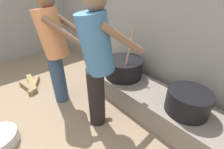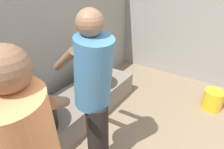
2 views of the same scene
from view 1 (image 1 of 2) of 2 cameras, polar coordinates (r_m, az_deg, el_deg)
block_enclosure_rear at (r=2.55m, az=12.57°, el=16.75°), size 5.73×0.20×1.95m
hearth_ledge at (r=2.22m, az=13.32°, el=-9.07°), size 2.28×0.60×0.32m
cooking_pot_main at (r=2.33m, az=4.40°, el=2.63°), size 0.58×0.58×0.73m
cooking_pot_secondary at (r=1.86m, az=26.76°, el=-9.11°), size 0.46×0.46×0.26m
cook_in_blue_shirt at (r=1.59m, az=-5.64°, el=5.68°), size 0.53×0.72×1.55m
cook_in_orange_shirt at (r=2.13m, az=-21.08°, el=9.87°), size 0.70×0.66×1.53m
firewood_pile at (r=3.03m, az=-28.28°, el=-3.43°), size 0.64×0.35×0.09m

